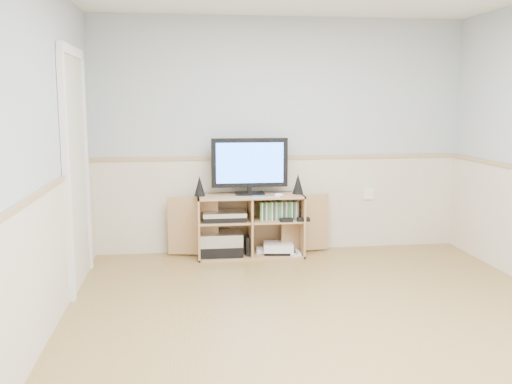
# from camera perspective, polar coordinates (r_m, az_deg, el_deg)

# --- Properties ---
(room) EXTENTS (4.04, 4.54, 2.54)m
(room) POSITION_cam_1_polar(r_m,az_deg,el_deg) (4.08, 6.69, 3.35)
(room) COLOR tan
(room) RESTS_ON ground
(media_cabinet) EXTENTS (1.73, 0.42, 0.65)m
(media_cabinet) POSITION_cam_1_polar(r_m,az_deg,el_deg) (6.06, -0.63, -3.21)
(media_cabinet) COLOR tan
(media_cabinet) RESTS_ON floor
(monitor) EXTENTS (0.80, 0.18, 0.59)m
(monitor) POSITION_cam_1_polar(r_m,az_deg,el_deg) (5.96, -0.64, 2.79)
(monitor) COLOR black
(monitor) RESTS_ON media_cabinet
(speaker_left) EXTENTS (0.11, 0.11, 0.21)m
(speaker_left) POSITION_cam_1_polar(r_m,az_deg,el_deg) (5.92, -5.67, 0.61)
(speaker_left) COLOR black
(speaker_left) RESTS_ON media_cabinet
(speaker_right) EXTENTS (0.12, 0.12, 0.21)m
(speaker_right) POSITION_cam_1_polar(r_m,az_deg,el_deg) (6.04, 4.22, 0.82)
(speaker_right) COLOR black
(speaker_right) RESTS_ON media_cabinet
(keyboard) EXTENTS (0.29, 0.13, 0.01)m
(keyboard) POSITION_cam_1_polar(r_m,az_deg,el_deg) (5.83, 1.00, -0.45)
(keyboard) COLOR silver
(keyboard) RESTS_ON media_cabinet
(mouse) EXTENTS (0.11, 0.09, 0.04)m
(mouse) POSITION_cam_1_polar(r_m,az_deg,el_deg) (5.85, 2.31, -0.30)
(mouse) COLOR white
(mouse) RESTS_ON media_cabinet
(av_components) EXTENTS (0.52, 0.33, 0.47)m
(av_components) POSITION_cam_1_polar(r_m,az_deg,el_deg) (6.01, -3.42, -4.44)
(av_components) COLOR black
(av_components) RESTS_ON media_cabinet
(game_consoles) EXTENTS (0.46, 0.30, 0.11)m
(game_consoles) POSITION_cam_1_polar(r_m,az_deg,el_deg) (6.10, 2.12, -5.66)
(game_consoles) COLOR white
(game_consoles) RESTS_ON media_cabinet
(game_cases) EXTENTS (0.40, 0.13, 0.19)m
(game_cases) POSITION_cam_1_polar(r_m,az_deg,el_deg) (6.00, 2.26, -1.84)
(game_cases) COLOR #3F8C3F
(game_cases) RESTS_ON media_cabinet
(wall_outlet) EXTENTS (0.12, 0.03, 0.12)m
(wall_outlet) POSITION_cam_1_polar(r_m,az_deg,el_deg) (6.47, 11.16, -0.19)
(wall_outlet) COLOR white
(wall_outlet) RESTS_ON wall_back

